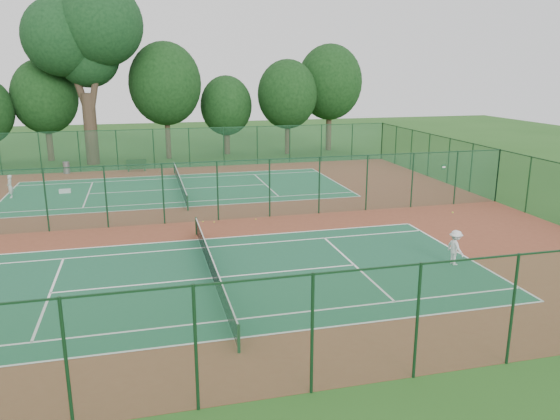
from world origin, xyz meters
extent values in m
plane|color=#225119|center=(0.00, 0.00, 0.00)|extent=(120.00, 120.00, 0.00)
cube|color=brown|center=(0.00, 0.00, 0.01)|extent=(40.00, 36.00, 0.01)
cube|color=#1B5638|center=(0.00, -9.00, 0.01)|extent=(23.77, 10.97, 0.01)
cube|color=#206640|center=(0.00, 9.00, 0.01)|extent=(23.77, 10.97, 0.01)
cube|color=#194C30|center=(0.00, 18.00, 1.75)|extent=(40.00, 0.02, 3.50)
cube|color=#153B21|center=(0.00, 18.00, 3.46)|extent=(40.00, 0.05, 0.05)
cube|color=#194B2A|center=(0.00, -18.00, 1.75)|extent=(40.00, 0.02, 3.50)
cube|color=#13341C|center=(0.00, -18.00, 3.46)|extent=(40.00, 0.05, 0.05)
cube|color=#164428|center=(20.00, 0.00, 1.75)|extent=(0.02, 36.00, 3.50)
cube|color=#153B1C|center=(20.00, 0.00, 3.46)|extent=(0.05, 36.00, 0.05)
cube|color=#184831|center=(0.00, 0.00, 1.75)|extent=(40.00, 0.02, 3.50)
cube|color=#133620|center=(0.00, 0.00, 3.46)|extent=(40.00, 0.05, 0.05)
cylinder|color=#163D20|center=(0.00, -15.40, 0.49)|extent=(0.10, 0.10, 0.97)
cylinder|color=#163D20|center=(0.00, -2.60, 0.49)|extent=(0.10, 0.10, 0.97)
cube|color=black|center=(0.00, -9.00, 0.48)|extent=(0.02, 12.80, 0.85)
cube|color=silver|center=(0.00, -9.00, 0.92)|extent=(0.04, 12.80, 0.06)
cylinder|color=#153A1F|center=(0.00, 2.60, 0.49)|extent=(0.10, 0.10, 0.97)
cylinder|color=#153A1F|center=(0.00, 15.40, 0.49)|extent=(0.10, 0.10, 0.97)
cube|color=black|center=(0.00, 9.00, 0.48)|extent=(0.02, 12.80, 0.85)
cube|color=white|center=(0.00, 9.00, 0.92)|extent=(0.04, 12.80, 0.06)
imported|color=silver|center=(10.80, -10.04, 0.82)|extent=(0.69, 1.08, 1.60)
imported|color=silver|center=(-11.38, 9.05, 0.80)|extent=(0.48, 0.64, 1.57)
cylinder|color=slate|center=(-8.77, 17.52, 0.50)|extent=(0.57, 0.57, 0.98)
cube|color=#123318|center=(-3.75, 17.21, 0.26)|extent=(0.09, 0.45, 0.51)
cube|color=#123318|center=(-2.39, 17.20, 0.26)|extent=(0.09, 0.45, 0.51)
cube|color=#123318|center=(-3.07, 17.20, 0.54)|extent=(1.70, 0.48, 0.06)
cube|color=#123318|center=(-3.07, 16.98, 0.80)|extent=(1.70, 0.06, 0.51)
cube|color=silver|center=(-8.01, 9.68, 0.16)|extent=(0.78, 0.31, 0.29)
sphere|color=#D6EC36|center=(1.21, -0.51, 0.04)|extent=(0.07, 0.07, 0.07)
sphere|color=yellow|center=(3.66, -0.50, 0.04)|extent=(0.07, 0.07, 0.07)
sphere|color=#D6ED37|center=(0.61, -0.23, 0.04)|extent=(0.07, 0.07, 0.07)
cylinder|color=#37291E|center=(-6.94, 21.92, 3.21)|extent=(1.18, 1.18, 6.41)
cylinder|color=#37291E|center=(-7.90, 22.24, 8.02)|extent=(2.17, 0.64, 6.38)
cylinder|color=#37291E|center=(-5.97, 21.71, 8.34)|extent=(2.03, 0.60, 6.92)
sphere|color=black|center=(-8.65, 22.24, 11.22)|extent=(6.84, 6.84, 6.84)
sphere|color=black|center=(-5.33, 21.71, 12.29)|extent=(7.27, 7.27, 7.27)
sphere|color=black|center=(-6.72, 22.78, 9.62)|extent=(5.56, 5.56, 5.56)
camera|label=1|loc=(-2.55, -30.56, 8.62)|focal=35.00mm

